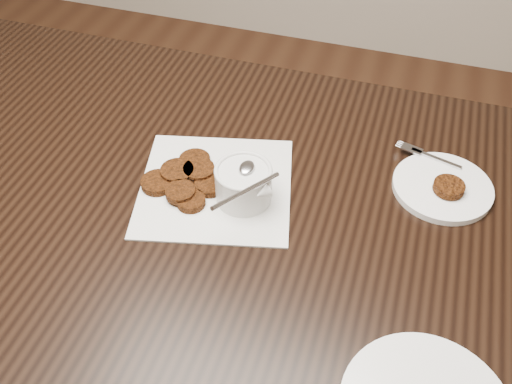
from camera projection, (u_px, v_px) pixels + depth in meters
table at (187, 302)px, 1.31m from camera, size 1.37×0.88×0.75m
napkin at (216, 187)px, 1.04m from camera, size 0.33×0.33×0.00m
sauce_ramekin at (243, 170)px, 0.97m from camera, size 0.16×0.16×0.14m
patty_cluster at (189, 178)px, 1.04m from camera, size 0.25×0.25×0.02m
plate_with_patty at (443, 184)px, 1.03m from camera, size 0.22×0.22×0.03m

